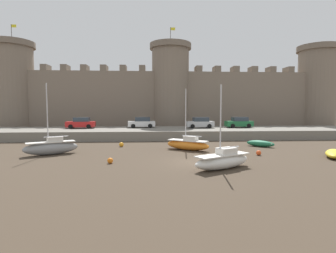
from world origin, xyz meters
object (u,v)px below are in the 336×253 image
(mooring_buoy_mid_mud, at_px, (121,145))
(sailboat_midflat_right, at_px, (223,160))
(sailboat_midflat_centre, at_px, (188,144))
(mooring_buoy_near_channel, at_px, (259,153))
(rowboat_foreground_centre, at_px, (260,143))
(car_quay_east, at_px, (200,123))
(sailboat_near_channel_left, at_px, (51,147))
(car_quay_centre_west, at_px, (142,123))
(car_quay_centre_east, at_px, (239,122))
(mooring_buoy_near_shore, at_px, (110,161))
(car_quay_west, at_px, (81,123))
(rowboat_foreground_right, at_px, (334,153))

(mooring_buoy_mid_mud, bearing_deg, sailboat_midflat_right, -52.74)
(sailboat_midflat_right, relative_size, sailboat_midflat_centre, 0.95)
(sailboat_midflat_right, bearing_deg, mooring_buoy_near_channel, 46.74)
(sailboat_midflat_right, xyz_separation_m, mooring_buoy_mid_mud, (-8.32, 10.94, -0.35))
(rowboat_foreground_centre, xyz_separation_m, mooring_buoy_mid_mud, (-15.28, 0.88, -0.12))
(rowboat_foreground_centre, xyz_separation_m, car_quay_east, (-4.68, 11.11, 1.66))
(sailboat_near_channel_left, bearing_deg, car_quay_centre_west, 64.30)
(sailboat_midflat_right, distance_m, mooring_buoy_near_channel, 6.77)
(sailboat_near_channel_left, bearing_deg, mooring_buoy_near_channel, -4.70)
(sailboat_near_channel_left, height_order, mooring_buoy_near_channel, sailboat_near_channel_left)
(car_quay_east, relative_size, car_quay_centre_east, 1.00)
(mooring_buoy_near_shore, distance_m, mooring_buoy_mid_mud, 8.69)
(rowboat_foreground_centre, xyz_separation_m, car_quay_west, (-22.43, 11.56, 1.66))
(rowboat_foreground_right, height_order, mooring_buoy_near_shore, rowboat_foreground_right)
(rowboat_foreground_right, bearing_deg, car_quay_centre_west, 132.79)
(mooring_buoy_near_channel, height_order, car_quay_west, car_quay_west)
(sailboat_midflat_right, relative_size, car_quay_west, 1.40)
(sailboat_midflat_right, bearing_deg, mooring_buoy_near_shore, 164.61)
(rowboat_foreground_centre, bearing_deg, mooring_buoy_mid_mud, 176.71)
(car_quay_west, bearing_deg, mooring_buoy_near_channel, -39.73)
(car_quay_west, height_order, car_quay_centre_east, same)
(rowboat_foreground_right, height_order, car_quay_centre_east, car_quay_centre_east)
(sailboat_midflat_right, height_order, mooring_buoy_near_shore, sailboat_midflat_right)
(mooring_buoy_near_channel, height_order, car_quay_east, car_quay_east)
(rowboat_foreground_centre, height_order, mooring_buoy_near_shore, rowboat_foreground_centre)
(car_quay_east, distance_m, car_quay_centre_east, 6.21)
(rowboat_foreground_centre, distance_m, car_quay_centre_east, 11.86)
(rowboat_foreground_right, distance_m, rowboat_foreground_centre, 7.49)
(rowboat_foreground_right, relative_size, car_quay_west, 0.91)
(rowboat_foreground_centre, height_order, mooring_buoy_mid_mud, rowboat_foreground_centre)
(mooring_buoy_mid_mud, relative_size, car_quay_west, 0.12)
(sailboat_midflat_centre, relative_size, car_quay_east, 1.48)
(car_quay_centre_east, bearing_deg, rowboat_foreground_centre, -97.36)
(sailboat_midflat_right, xyz_separation_m, rowboat_foreground_right, (10.80, 3.63, -0.27))
(sailboat_near_channel_left, bearing_deg, rowboat_foreground_centre, 9.68)
(mooring_buoy_near_channel, bearing_deg, sailboat_midflat_centre, 150.39)
(sailboat_near_channel_left, bearing_deg, rowboat_foreground_right, -6.49)
(car_quay_centre_east, bearing_deg, rowboat_foreground_right, -82.66)
(car_quay_east, bearing_deg, car_quay_west, 178.54)
(sailboat_midflat_right, bearing_deg, rowboat_foreground_centre, 55.32)
(rowboat_foreground_centre, height_order, mooring_buoy_near_channel, rowboat_foreground_centre)
(car_quay_west, relative_size, car_quay_east, 1.00)
(rowboat_foreground_right, xyz_separation_m, car_quay_centre_east, (-2.33, 18.08, 1.69))
(mooring_buoy_near_shore, bearing_deg, sailboat_midflat_right, -15.39)
(mooring_buoy_near_shore, bearing_deg, sailboat_near_channel_left, 144.79)
(mooring_buoy_mid_mud, height_order, car_quay_west, car_quay_west)
(mooring_buoy_mid_mud, bearing_deg, car_quay_centre_west, 80.95)
(sailboat_midflat_right, bearing_deg, sailboat_midflat_centre, 99.10)
(car_quay_west, bearing_deg, rowboat_foreground_right, -34.42)
(sailboat_near_channel_left, xyz_separation_m, rowboat_foreground_right, (24.94, -2.84, -0.35))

